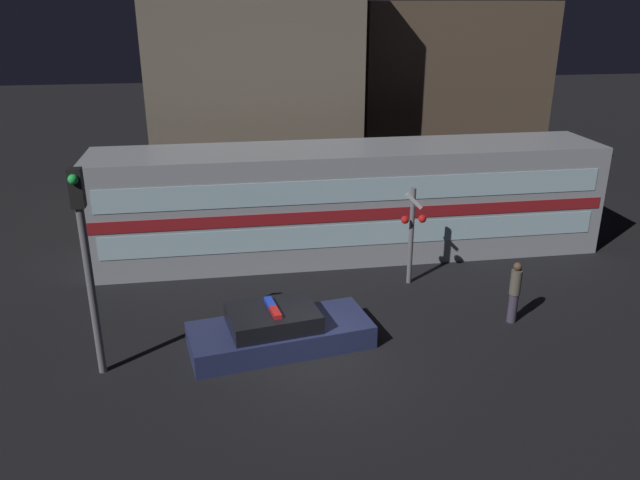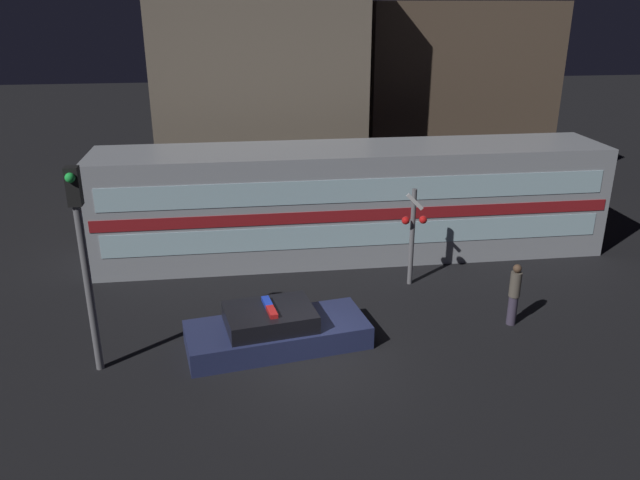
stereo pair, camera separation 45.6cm
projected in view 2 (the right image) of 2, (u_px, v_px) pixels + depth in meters
ground_plane at (315, 364)px, 15.88m from camera, size 120.00×120.00×0.00m
train at (352, 202)px, 22.22m from camera, size 17.87×3.06×3.92m
police_car at (276, 330)px, 16.61m from camera, size 5.05×2.67×1.23m
pedestrian at (514, 294)px, 17.54m from camera, size 0.31×0.31×1.85m
crossing_signal_near at (413, 232)px, 19.73m from camera, size 0.82×0.36×3.22m
traffic_light_corner at (83, 253)px, 14.58m from camera, size 0.30×0.46×5.22m
building_left at (259, 87)px, 26.84m from camera, size 8.60×5.37×10.38m
building_center at (447, 94)px, 30.97m from camera, size 8.81×6.04×8.65m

